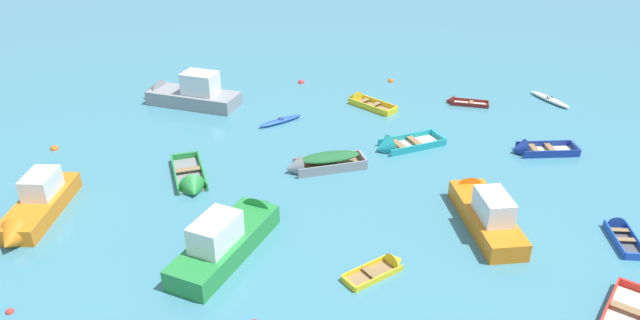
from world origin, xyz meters
name	(u,v)px	position (x,y,z in m)	size (l,w,h in m)	color
motor_launch_orange_near_camera	(35,208)	(-13.57, 14.75, 0.62)	(2.05, 6.16, 2.20)	orange
rowboat_yellow_far_left	(362,101)	(2.98, 29.01, 0.19)	(3.56, 3.54, 1.11)	#99754C
motor_launch_grey_cluster_inner	(187,94)	(-9.10, 29.12, 0.77)	(7.32, 4.26, 2.82)	gray
motor_launch_green_midfield_left	(231,235)	(-3.99, 12.28, 0.71)	(4.60, 7.13, 2.46)	#288C3D
rowboat_blue_foreground_center	(618,230)	(13.65, 13.26, 0.16)	(1.21, 3.07, 0.89)	#4C4C51
rowboat_deep_blue_far_back	(531,150)	(12.28, 21.37, 0.20)	(3.86, 1.53, 1.23)	beige
rowboat_turquoise_far_right	(394,146)	(4.39, 21.93, 0.19)	(4.56, 3.07, 1.46)	beige
kayak_white_cluster_outer	(550,99)	(16.22, 29.32, 0.16)	(2.05, 3.43, 0.34)	white
rowboat_maroon_outer_right	(458,102)	(9.68, 28.96, 0.12)	(3.04, 1.56, 0.83)	beige
motor_launch_orange_back_row_right	(484,209)	(7.64, 14.32, 0.66)	(2.37, 6.63, 2.27)	orange
rowboat_yellow_outer_left	(387,266)	(2.73, 10.79, 0.13)	(2.90, 2.39, 0.89)	#99754C
rowboat_grey_back_row_center	(318,163)	(-0.11, 19.48, 0.42)	(4.66, 2.43, 1.28)	#99754C
rowboat_green_near_left	(191,184)	(-6.75, 17.66, 0.20)	(2.72, 4.74, 1.40)	gray
kayak_blue_near_right	(280,121)	(-2.50, 25.83, 0.15)	(2.90, 2.29, 0.30)	blue
mooring_buoy_between_boats_left	(301,83)	(-1.30, 33.24, 0.00)	(0.48, 0.48, 0.48)	red
mooring_buoy_near_foreground	(10,312)	(-11.97, 8.27, 0.00)	(0.31, 0.31, 0.31)	red
mooring_buoy_between_boats_right	(55,149)	(-15.66, 22.15, 0.00)	(0.48, 0.48, 0.48)	orange
mooring_buoy_outer_edge	(391,81)	(5.55, 33.46, 0.00)	(0.46, 0.46, 0.46)	orange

